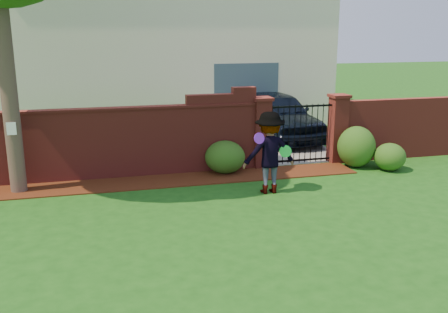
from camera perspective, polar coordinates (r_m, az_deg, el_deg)
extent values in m
cube|color=#194C13|center=(9.26, -2.13, -8.73)|extent=(80.00, 80.00, 0.01)
cube|color=#3D180B|center=(12.23, -9.86, -2.99)|extent=(11.10, 1.08, 0.03)
cube|color=maroon|center=(12.64, -15.70, 1.17)|extent=(8.70, 0.25, 1.70)
cube|color=maroon|center=(12.82, -0.35, 6.45)|extent=(1.80, 0.25, 0.30)
cube|color=maroon|center=(12.95, 2.25, 7.54)|extent=(0.60, 0.25, 0.16)
cube|color=maroon|center=(12.47, -15.97, 5.10)|extent=(8.70, 0.31, 0.06)
cube|color=maroon|center=(15.16, 19.51, 3.03)|extent=(4.00, 0.25, 1.70)
cube|color=maroon|center=(13.30, 4.27, 2.53)|extent=(0.42, 0.42, 1.80)
cube|color=maroon|center=(13.13, 4.34, 6.55)|extent=(0.50, 0.50, 0.08)
cube|color=maroon|center=(14.14, 12.76, 2.94)|extent=(0.42, 0.42, 1.80)
cube|color=maroon|center=(13.99, 12.97, 6.71)|extent=(0.50, 0.50, 0.08)
cylinder|color=black|center=(13.40, 5.44, 2.38)|extent=(0.02, 0.02, 1.60)
cylinder|color=black|center=(13.46, 6.09, 2.42)|extent=(0.02, 0.02, 1.60)
cylinder|color=black|center=(13.51, 6.74, 2.45)|extent=(0.02, 0.02, 1.60)
cylinder|color=black|center=(13.57, 7.38, 2.48)|extent=(0.02, 0.02, 1.60)
cylinder|color=black|center=(13.63, 8.01, 2.51)|extent=(0.02, 0.02, 1.60)
cylinder|color=black|center=(13.69, 8.64, 2.54)|extent=(0.02, 0.02, 1.60)
cylinder|color=black|center=(13.76, 9.26, 2.57)|extent=(0.02, 0.02, 1.60)
cylinder|color=black|center=(13.82, 9.87, 2.60)|extent=(0.02, 0.02, 1.60)
cylinder|color=black|center=(13.89, 10.48, 2.63)|extent=(0.02, 0.02, 1.60)
cylinder|color=black|center=(13.95, 11.09, 2.66)|extent=(0.02, 0.02, 1.60)
cylinder|color=black|center=(14.02, 11.69, 2.69)|extent=(0.02, 0.02, 1.60)
cube|color=black|center=(13.86, 8.52, -0.41)|extent=(1.78, 0.03, 0.05)
cube|color=black|center=(13.56, 8.76, 5.65)|extent=(1.78, 0.03, 0.05)
cube|color=gray|center=(17.53, 3.46, 2.47)|extent=(3.20, 8.00, 0.01)
cube|color=#F2EBCB|center=(20.52, -6.76, 12.58)|extent=(12.00, 6.00, 6.00)
cube|color=#384C5B|center=(18.32, 2.51, 6.79)|extent=(2.40, 0.12, 2.40)
imported|color=black|center=(16.70, 6.37, 4.55)|extent=(2.19, 4.76, 1.58)
cylinder|color=#443229|center=(11.86, -23.82, 12.61)|extent=(0.36, 0.36, 7.00)
cube|color=white|center=(11.87, -22.98, 2.93)|extent=(0.20, 0.01, 0.28)
ellipsoid|color=#1B4C16|center=(12.84, 0.12, -0.06)|extent=(1.03, 1.03, 0.84)
ellipsoid|color=#1B4C16|center=(13.84, 14.78, 1.08)|extent=(1.00, 1.00, 1.10)
ellipsoid|color=#1B4C16|center=(13.78, 18.30, -0.04)|extent=(0.81, 0.81, 0.72)
imported|color=gray|center=(11.21, 5.19, 0.39)|extent=(1.21, 0.71, 1.85)
cylinder|color=#7020CB|center=(10.84, 4.02, 2.08)|extent=(0.25, 0.12, 0.24)
cylinder|color=#1CD53D|center=(11.18, 6.98, 0.59)|extent=(0.28, 0.15, 0.27)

